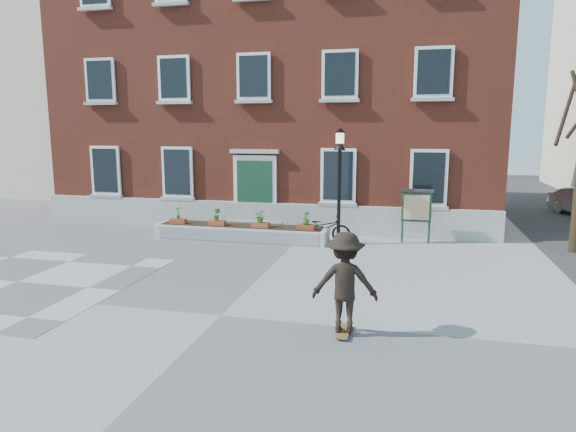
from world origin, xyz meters
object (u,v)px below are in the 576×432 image
(bicycle, at_px, (323,228))
(notice_board, at_px, (416,207))
(lamp_post, at_px, (339,170))
(skateboarder, at_px, (345,282))

(bicycle, bearing_deg, notice_board, -74.97)
(lamp_post, height_order, skateboarder, lamp_post)
(lamp_post, relative_size, notice_board, 2.10)
(lamp_post, relative_size, skateboarder, 1.94)
(bicycle, height_order, notice_board, notice_board)
(lamp_post, distance_m, skateboarder, 7.87)
(bicycle, relative_size, skateboarder, 0.96)
(bicycle, relative_size, notice_board, 1.03)
(notice_board, xyz_separation_m, skateboarder, (-1.34, -8.48, -0.22))
(bicycle, height_order, skateboarder, skateboarder)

